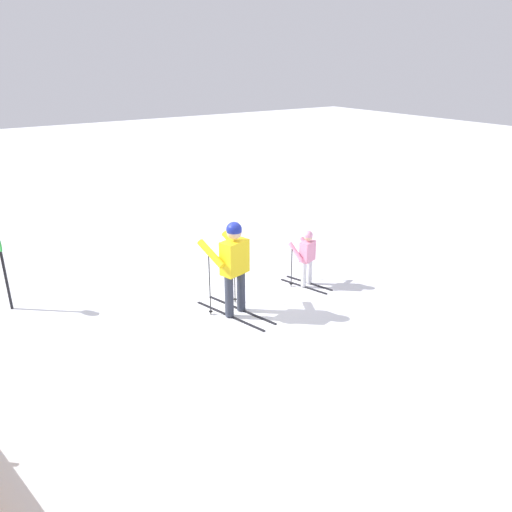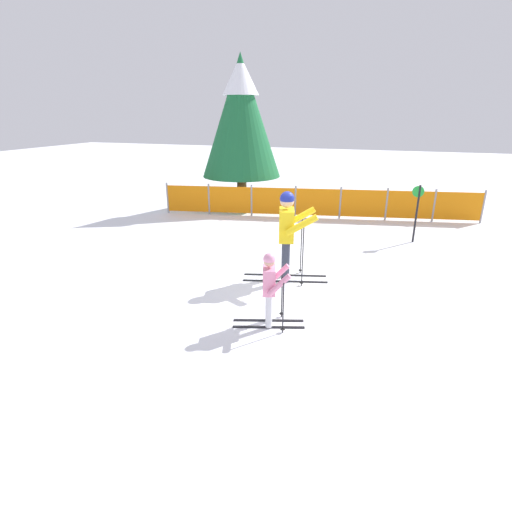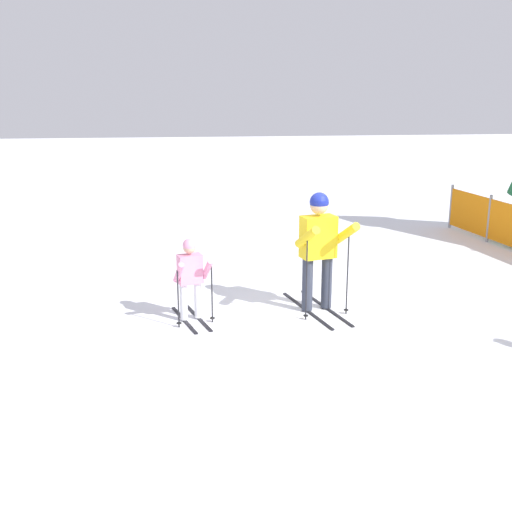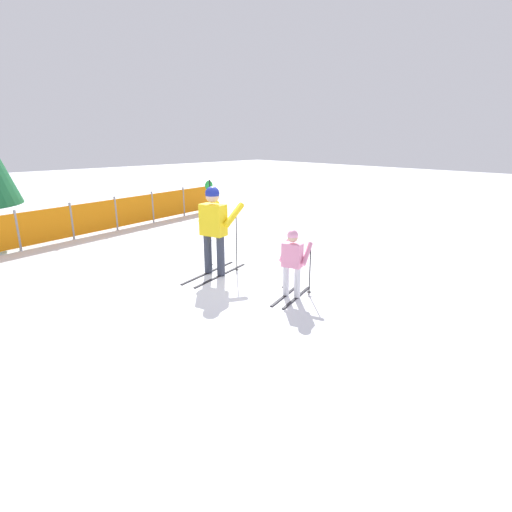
% 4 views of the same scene
% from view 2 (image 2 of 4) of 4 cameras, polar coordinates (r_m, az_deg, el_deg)
% --- Properties ---
extents(ground_plane, '(60.00, 60.00, 0.00)m').
position_cam_2_polar(ground_plane, '(8.00, 5.86, -3.34)').
color(ground_plane, white).
extents(skier_adult, '(1.70, 0.89, 1.76)m').
position_cam_2_polar(skier_adult, '(7.67, 4.58, 4.02)').
color(skier_adult, black).
rests_on(skier_adult, ground_plane).
extents(skier_child, '(1.14, 0.62, 1.19)m').
position_cam_2_polar(skier_child, '(6.05, 2.04, -4.00)').
color(skier_child, black).
rests_on(skier_child, ground_plane).
extents(safety_fence, '(9.58, 1.90, 0.99)m').
position_cam_2_polar(safety_fence, '(12.65, 8.80, 7.60)').
color(safety_fence, gray).
rests_on(safety_fence, ground_plane).
extents(conifer_far, '(2.66, 2.66, 4.93)m').
position_cam_2_polar(conifer_far, '(13.97, -2.17, 19.51)').
color(conifer_far, '#4C3823').
rests_on(conifer_far, ground_plane).
extents(trail_marker, '(0.28, 0.05, 1.46)m').
position_cam_2_polar(trail_marker, '(10.78, 22.01, 6.44)').
color(trail_marker, black).
rests_on(trail_marker, ground_plane).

